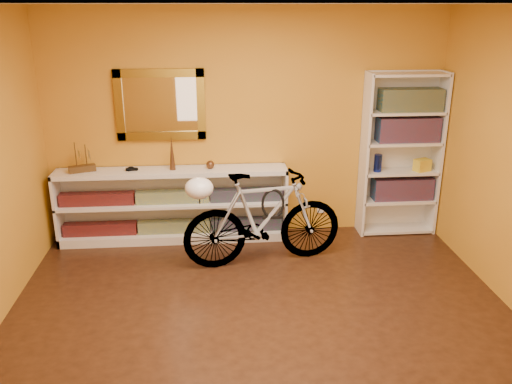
{
  "coord_description": "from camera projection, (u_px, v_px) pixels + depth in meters",
  "views": [
    {
      "loc": [
        -0.39,
        -3.96,
        2.6
      ],
      "look_at": [
        0.0,
        0.7,
        0.95
      ],
      "focal_mm": 37.49,
      "sensor_mm": 36.0,
      "label": 1
    }
  ],
  "objects": [
    {
      "name": "floor",
      "position": [
        263.0,
        323.0,
        4.62
      ],
      "size": [
        4.5,
        4.0,
        0.01
      ],
      "primitive_type": "cube",
      "color": "black",
      "rests_on": "ground"
    },
    {
      "name": "ceiling",
      "position": [
        264.0,
        3.0,
        3.75
      ],
      "size": [
        4.5,
        4.0,
        0.01
      ],
      "primitive_type": "cube",
      "color": "silver",
      "rests_on": "ground"
    },
    {
      "name": "back_wall",
      "position": [
        246.0,
        125.0,
        6.07
      ],
      "size": [
        4.5,
        0.01,
        2.6
      ],
      "primitive_type": "cube",
      "color": "#C07C1C",
      "rests_on": "ground"
    },
    {
      "name": "gilt_mirror",
      "position": [
        160.0,
        105.0,
        5.87
      ],
      "size": [
        0.98,
        0.06,
        0.78
      ],
      "primitive_type": "cube",
      "color": "#816217",
      "rests_on": "back_wall"
    },
    {
      "name": "wall_socket",
      "position": [
        321.0,
        209.0,
        6.47
      ],
      "size": [
        0.09,
        0.02,
        0.09
      ],
      "primitive_type": "cube",
      "color": "silver",
      "rests_on": "back_wall"
    },
    {
      "name": "console_unit",
      "position": [
        173.0,
        205.0,
        6.11
      ],
      "size": [
        2.6,
        0.35,
        0.85
      ],
      "primitive_type": null,
      "color": "silver",
      "rests_on": "floor"
    },
    {
      "name": "cd_row_lower",
      "position": [
        174.0,
        226.0,
        6.18
      ],
      "size": [
        2.5,
        0.13,
        0.14
      ],
      "primitive_type": "cube",
      "color": "black",
      "rests_on": "console_unit"
    },
    {
      "name": "cd_row_upper",
      "position": [
        173.0,
        197.0,
        6.05
      ],
      "size": [
        2.5,
        0.13,
        0.14
      ],
      "primitive_type": "cube",
      "color": "navy",
      "rests_on": "console_unit"
    },
    {
      "name": "model_ship",
      "position": [
        81.0,
        157.0,
        5.83
      ],
      "size": [
        0.31,
        0.2,
        0.34
      ],
      "primitive_type": null,
      "rotation": [
        0.0,
        0.0,
        0.35
      ],
      "color": "#3C2710",
      "rests_on": "console_unit"
    },
    {
      "name": "toy_car",
      "position": [
        132.0,
        170.0,
        5.93
      ],
      "size": [
        0.0,
        0.01,
        0.0
      ],
      "primitive_type": "imported",
      "rotation": [
        0.0,
        0.0,
        1.77
      ],
      "color": "black",
      "rests_on": "console_unit"
    },
    {
      "name": "bronze_ornament",
      "position": [
        172.0,
        153.0,
        5.91
      ],
      "size": [
        0.07,
        0.07,
        0.39
      ],
      "primitive_type": "cone",
      "color": "#4F301B",
      "rests_on": "console_unit"
    },
    {
      "name": "decorative_orb",
      "position": [
        210.0,
        165.0,
        5.99
      ],
      "size": [
        0.09,
        0.09,
        0.09
      ],
      "primitive_type": "sphere",
      "color": "#4F301B",
      "rests_on": "console_unit"
    },
    {
      "name": "bookcase",
      "position": [
        401.0,
        155.0,
        6.17
      ],
      "size": [
        0.9,
        0.3,
        1.9
      ],
      "primitive_type": null,
      "color": "silver",
      "rests_on": "floor"
    },
    {
      "name": "book_row_a",
      "position": [
        402.0,
        188.0,
        6.31
      ],
      "size": [
        0.7,
        0.22,
        0.26
      ],
      "primitive_type": "cube",
      "color": "maroon",
      "rests_on": "bookcase"
    },
    {
      "name": "book_row_b",
      "position": [
        408.0,
        129.0,
        6.07
      ],
      "size": [
        0.7,
        0.22,
        0.28
      ],
      "primitive_type": "cube",
      "color": "maroon",
      "rests_on": "bookcase"
    },
    {
      "name": "book_row_c",
      "position": [
        411.0,
        100.0,
        5.96
      ],
      "size": [
        0.7,
        0.22,
        0.25
      ],
      "primitive_type": "cube",
      "color": "#194859",
      "rests_on": "bookcase"
    },
    {
      "name": "travel_mug",
      "position": [
        378.0,
        163.0,
        6.16
      ],
      "size": [
        0.09,
        0.09,
        0.2
      ],
      "primitive_type": "cylinder",
      "color": "navy",
      "rests_on": "bookcase"
    },
    {
      "name": "red_tin",
      "position": [
        388.0,
        103.0,
        5.98
      ],
      "size": [
        0.15,
        0.15,
        0.17
      ],
      "primitive_type": "cube",
      "rotation": [
        0.0,
        0.0,
        -0.12
      ],
      "color": "maroon",
      "rests_on": "bookcase"
    },
    {
      "name": "yellow_bag",
      "position": [
        422.0,
        165.0,
        6.19
      ],
      "size": [
        0.21,
        0.18,
        0.14
      ],
      "primitive_type": "cube",
      "rotation": [
        0.0,
        0.0,
        0.37
      ],
      "color": "yellow",
      "rests_on": "bookcase"
    },
    {
      "name": "bicycle",
      "position": [
        263.0,
        218.0,
        5.53
      ],
      "size": [
        0.72,
        1.77,
        1.01
      ],
      "primitive_type": "imported",
      "rotation": [
        0.0,
        0.0,
        1.73
      ],
      "color": "silver",
      "rests_on": "floor"
    },
    {
      "name": "helmet",
      "position": [
        199.0,
        188.0,
        5.25
      ],
      "size": [
        0.28,
        0.27,
        0.21
      ],
      "primitive_type": "ellipsoid",
      "color": "white",
      "rests_on": "bicycle"
    },
    {
      "name": "u_lock",
      "position": [
        273.0,
        204.0,
        5.5
      ],
      "size": [
        0.24,
        0.03,
        0.24
      ],
      "primitive_type": "torus",
      "rotation": [
        1.57,
        0.0,
        0.0
      ],
      "color": "black",
      "rests_on": "bicycle"
    }
  ]
}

